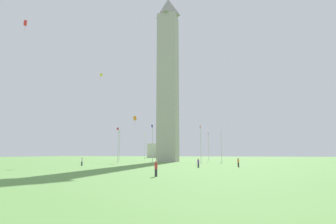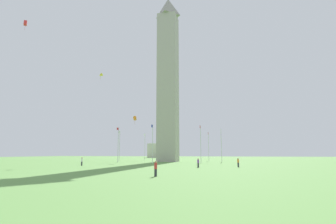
{
  "view_description": "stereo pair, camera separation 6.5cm",
  "coord_description": "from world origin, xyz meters",
  "px_view_note": "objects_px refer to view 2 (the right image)",
  "views": [
    {
      "loc": [
        75.73,
        18.53,
        2.49
      ],
      "look_at": [
        0.0,
        0.0,
        14.88
      ],
      "focal_mm": 27.74,
      "sensor_mm": 36.0,
      "label": 1
    },
    {
      "loc": [
        75.71,
        18.6,
        2.49
      ],
      "look_at": [
        0.0,
        0.0,
        14.88
      ],
      "focal_mm": 27.74,
      "sensor_mm": 36.0,
      "label": 2
    }
  ],
  "objects_px": {
    "flagpole_s": "(178,146)",
    "kite_orange_box": "(135,118)",
    "distant_building": "(162,151)",
    "flagpole_nw": "(118,143)",
    "obelisk_monument": "(168,76)",
    "flagpole_e": "(221,144)",
    "person_white_shirt": "(82,161)",
    "flagpole_w": "(119,145)",
    "flagpole_sw": "(145,146)",
    "kite_red_box": "(25,23)",
    "person_orange_shirt": "(238,163)",
    "flagpole_n": "(152,142)",
    "flagpole_ne": "(201,142)",
    "kite_yellow_delta": "(101,75)",
    "person_red_shirt": "(156,169)",
    "person_purple_shirt": "(198,163)",
    "flagpole_se": "(209,145)"
  },
  "relations": [
    {
      "from": "flagpole_w",
      "to": "distant_building",
      "type": "distance_m",
      "value": 79.45
    },
    {
      "from": "flagpole_w",
      "to": "kite_yellow_delta",
      "type": "xyz_separation_m",
      "value": [
        16.04,
        1.3,
        17.69
      ]
    },
    {
      "from": "flagpole_n",
      "to": "kite_yellow_delta",
      "type": "height_order",
      "value": "kite_yellow_delta"
    },
    {
      "from": "person_white_shirt",
      "to": "kite_orange_box",
      "type": "relative_size",
      "value": 0.73
    },
    {
      "from": "person_white_shirt",
      "to": "flagpole_e",
      "type": "bearing_deg",
      "value": -4.11
    },
    {
      "from": "flagpole_n",
      "to": "person_red_shirt",
      "type": "relative_size",
      "value": 5.53
    },
    {
      "from": "distant_building",
      "to": "flagpole_nw",
      "type": "bearing_deg",
      "value": 7.62
    },
    {
      "from": "flagpole_e",
      "to": "flagpole_w",
      "type": "xyz_separation_m",
      "value": [
        -0.0,
        -31.26,
        0.0
      ]
    },
    {
      "from": "flagpole_e",
      "to": "kite_orange_box",
      "type": "height_order",
      "value": "kite_orange_box"
    },
    {
      "from": "flagpole_ne",
      "to": "kite_red_box",
      "type": "relative_size",
      "value": 3.71
    },
    {
      "from": "flagpole_e",
      "to": "person_orange_shirt",
      "type": "xyz_separation_m",
      "value": [
        25.88,
        3.92,
        -4.31
      ]
    },
    {
      "from": "flagpole_n",
      "to": "flagpole_ne",
      "type": "bearing_deg",
      "value": 112.5
    },
    {
      "from": "obelisk_monument",
      "to": "flagpole_s",
      "type": "relative_size",
      "value": 5.57
    },
    {
      "from": "person_red_shirt",
      "to": "distant_building",
      "type": "distance_m",
      "value": 131.64
    },
    {
      "from": "flagpole_w",
      "to": "kite_orange_box",
      "type": "bearing_deg",
      "value": 46.09
    },
    {
      "from": "flagpole_n",
      "to": "flagpole_sw",
      "type": "bearing_deg",
      "value": -157.5
    },
    {
      "from": "flagpole_ne",
      "to": "flagpole_sw",
      "type": "bearing_deg",
      "value": -135.0
    },
    {
      "from": "person_red_shirt",
      "to": "person_white_shirt",
      "type": "relative_size",
      "value": 0.99
    },
    {
      "from": "flagpole_sw",
      "to": "flagpole_se",
      "type": "bearing_deg",
      "value": 90.0
    },
    {
      "from": "flagpole_sw",
      "to": "distant_building",
      "type": "distance_m",
      "value": 69.1
    },
    {
      "from": "distant_building",
      "to": "flagpole_n",
      "type": "bearing_deg",
      "value": 13.72
    },
    {
      "from": "obelisk_monument",
      "to": "flagpole_e",
      "type": "distance_m",
      "value": 26.24
    },
    {
      "from": "flagpole_e",
      "to": "flagpole_nw",
      "type": "relative_size",
      "value": 1.0
    },
    {
      "from": "flagpole_e",
      "to": "kite_yellow_delta",
      "type": "xyz_separation_m",
      "value": [
        16.04,
        -29.96,
        17.69
      ]
    },
    {
      "from": "flagpole_ne",
      "to": "distant_building",
      "type": "height_order",
      "value": "flagpole_ne"
    },
    {
      "from": "flagpole_e",
      "to": "person_white_shirt",
      "type": "bearing_deg",
      "value": -43.42
    },
    {
      "from": "flagpole_s",
      "to": "person_red_shirt",
      "type": "relative_size",
      "value": 5.53
    },
    {
      "from": "flagpole_ne",
      "to": "person_white_shirt",
      "type": "height_order",
      "value": "flagpole_ne"
    },
    {
      "from": "kite_yellow_delta",
      "to": "flagpole_w",
      "type": "bearing_deg",
      "value": -175.36
    },
    {
      "from": "flagpole_s",
      "to": "flagpole_sw",
      "type": "bearing_deg",
      "value": -67.5
    },
    {
      "from": "flagpole_ne",
      "to": "flagpole_nw",
      "type": "bearing_deg",
      "value": -90.0
    },
    {
      "from": "flagpole_sw",
      "to": "person_white_shirt",
      "type": "bearing_deg",
      "value": 0.08
    },
    {
      "from": "flagpole_s",
      "to": "kite_yellow_delta",
      "type": "height_order",
      "value": "kite_yellow_delta"
    },
    {
      "from": "flagpole_w",
      "to": "person_white_shirt",
      "type": "xyz_separation_m",
      "value": [
        28.14,
        4.63,
        -4.25
      ]
    },
    {
      "from": "flagpole_sw",
      "to": "person_white_shirt",
      "type": "xyz_separation_m",
      "value": [
        39.19,
        0.05,
        -4.25
      ]
    },
    {
      "from": "person_purple_shirt",
      "to": "kite_yellow_delta",
      "type": "xyz_separation_m",
      "value": [
        -13.25,
        -27.01,
        22.0
      ]
    },
    {
      "from": "person_orange_shirt",
      "to": "kite_orange_box",
      "type": "distance_m",
      "value": 34.79
    },
    {
      "from": "person_purple_shirt",
      "to": "distant_building",
      "type": "distance_m",
      "value": 114.17
    },
    {
      "from": "obelisk_monument",
      "to": "kite_orange_box",
      "type": "xyz_separation_m",
      "value": [
        7.64,
        -7.75,
        -13.97
      ]
    },
    {
      "from": "person_white_shirt",
      "to": "flagpole_se",
      "type": "bearing_deg",
      "value": 9.94
    },
    {
      "from": "flagpole_ne",
      "to": "distant_building",
      "type": "xyz_separation_m",
      "value": [
        -90.14,
        -34.17,
        -1.12
      ]
    },
    {
      "from": "flagpole_s",
      "to": "kite_orange_box",
      "type": "xyz_separation_m",
      "value": [
        23.21,
        -7.75,
        7.11
      ]
    },
    {
      "from": "obelisk_monument",
      "to": "flagpole_sw",
      "type": "bearing_deg",
      "value": -134.87
    },
    {
      "from": "flagpole_se",
      "to": "obelisk_monument",
      "type": "bearing_deg",
      "value": -45.13
    },
    {
      "from": "flagpole_n",
      "to": "flagpole_ne",
      "type": "distance_m",
      "value": 11.96
    },
    {
      "from": "flagpole_s",
      "to": "flagpole_w",
      "type": "distance_m",
      "value": 22.1
    },
    {
      "from": "flagpole_n",
      "to": "kite_orange_box",
      "type": "distance_m",
      "value": 13.24
    },
    {
      "from": "flagpole_n",
      "to": "flagpole_sw",
      "type": "relative_size",
      "value": 1.0
    },
    {
      "from": "flagpole_s",
      "to": "kite_yellow_delta",
      "type": "distance_m",
      "value": 39.0
    },
    {
      "from": "flagpole_nw",
      "to": "kite_red_box",
      "type": "relative_size",
      "value": 3.71
    }
  ]
}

